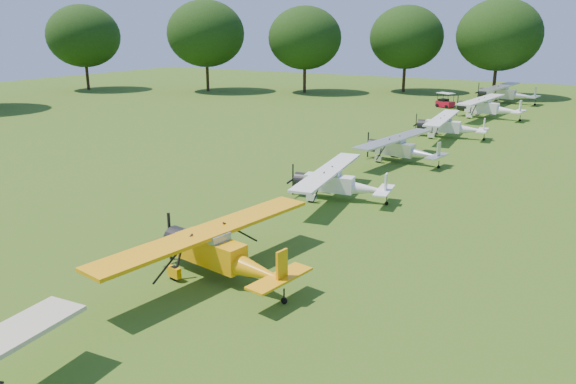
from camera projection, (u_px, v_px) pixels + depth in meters
name	position (u px, v px, depth m)	size (l,w,h in m)	color
ground	(313.00, 216.00, 28.37)	(160.00, 160.00, 0.00)	#305515
tree_belt	(389.00, 55.00, 24.50)	(137.36, 130.27, 14.52)	black
aircraft_2	(219.00, 250.00, 21.04)	(6.48, 10.27, 2.02)	#FFA80A
aircraft_3	(337.00, 181.00, 30.86)	(5.74, 9.11, 1.79)	white
aircraft_4	(401.00, 147.00, 39.37)	(5.91, 9.37, 1.84)	silver
aircraft_5	(448.00, 125.00, 48.09)	(6.10, 9.72, 1.91)	white
aircraft_6	(487.00, 106.00, 58.28)	(6.94, 11.03, 2.17)	white
aircraft_7	(505.00, 92.00, 69.69)	(7.39, 11.76, 2.31)	silver
golf_cart	(445.00, 103.00, 66.34)	(2.30, 1.91, 1.71)	#B60D25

